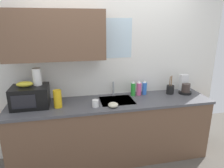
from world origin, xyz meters
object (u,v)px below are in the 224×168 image
Objects in this scene: cereal_canister at (58,99)px; mug_white at (95,103)px; dish_soap_bottle_pink at (139,88)px; dish_soap_bottle_green at (133,89)px; utensil_crock at (170,89)px; microwave at (30,97)px; paper_towel_roll at (37,77)px; small_bowl at (113,105)px; dish_soap_bottle_blue at (144,88)px; coffee_maker at (185,86)px; banana_bunch at (25,84)px.

cereal_canister is 2.41× the size of mug_white.
dish_soap_bottle_pink is 0.97× the size of cereal_canister.
utensil_crock reaches higher than dish_soap_bottle_green.
microwave reaches higher than dish_soap_bottle_pink.
utensil_crock is at bearing -4.06° from dish_soap_bottle_green.
small_bowl is (0.93, -0.30, -0.35)m from paper_towel_roll.
microwave is 0.35m from cereal_canister.
dish_soap_bottle_green is at bearing -176.13° from dish_soap_bottle_pink.
utensil_crock reaches higher than dish_soap_bottle_pink.
small_bowl is at bearing -142.15° from dish_soap_bottle_pink.
paper_towel_roll is 2.32× the size of mug_white.
dish_soap_bottle_pink reaches higher than mug_white.
cereal_canister is at bearing -168.87° from dish_soap_bottle_green.
dish_soap_bottle_green is 1.04× the size of dish_soap_bottle_blue.
mug_white is at bearing 164.74° from small_bowl.
coffee_maker is at bearing -2.86° from utensil_crock.
utensil_crock is at bearing 12.46° from mug_white.
banana_bunch reaches higher than dish_soap_bottle_green.
microwave is at bearing -175.45° from dish_soap_bottle_green.
coffee_maker reaches higher than dish_soap_bottle_green.
dish_soap_bottle_pink is 1.18m from cereal_canister.
coffee_maker is at bearing 4.82° from cereal_canister.
coffee_maker is (2.27, 0.06, -0.20)m from banana_bunch.
dish_soap_bottle_pink is at bearing 175.31° from coffee_maker.
paper_towel_roll is 1.34m from dish_soap_bottle_green.
utensil_crock reaches higher than cereal_canister.
banana_bunch is at bearing -175.70° from dish_soap_bottle_pink.
dish_soap_bottle_green is at bearing 2.65° from paper_towel_roll.
paper_towel_roll is 0.39m from cereal_canister.
banana_bunch is 1.48m from dish_soap_bottle_green.
small_bowl is (1.08, -0.25, -0.27)m from banana_bunch.
microwave reaches higher than dish_soap_bottle_green.
banana_bunch is 1.66m from dish_soap_bottle_blue.
paper_towel_roll is at bearing -177.27° from dish_soap_bottle_pink.
microwave is 2.01× the size of cereal_canister.
banana_bunch reaches higher than microwave.
cereal_canister reaches higher than dish_soap_bottle_blue.
utensil_crock is at bearing -5.56° from dish_soap_bottle_pink.
cereal_canister reaches higher than small_bowl.
microwave is 1.64× the size of coffee_maker.
dish_soap_bottle_green is 0.53m from small_bowl.
utensil_crock is (0.39, -0.06, -0.03)m from dish_soap_bottle_blue.
dish_soap_bottle_green is at bearing 26.62° from mug_white.
paper_towel_roll reaches higher than mug_white.
banana_bunch reaches higher than dish_soap_bottle_pink.
coffee_maker is (2.22, 0.06, -0.03)m from microwave.
dish_soap_bottle_pink is 0.09m from dish_soap_bottle_blue.
microwave is 1.42m from dish_soap_bottle_green.
dish_soap_bottle_blue is (1.60, 0.13, -0.03)m from microwave.
paper_towel_roll is (0.10, 0.05, 0.24)m from microwave.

